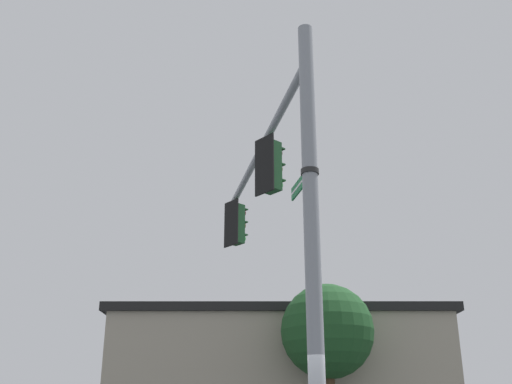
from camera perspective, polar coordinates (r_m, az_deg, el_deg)
The scene contains 6 objects.
signal_pole at distance 8.99m, azimuth 5.36°, elevation -5.80°, with size 0.24×0.24×7.91m, color gray.
mast_arm at distance 13.41m, azimuth 0.36°, elevation 3.80°, with size 0.16×0.16×7.29m, color gray.
traffic_light_nearest_pole at distance 12.20m, azimuth 1.46°, elevation 2.39°, with size 0.54×0.49×1.31m.
traffic_light_mid_inner at distance 15.83m, azimuth -1.82°, elevation -3.06°, with size 0.54×0.49×1.31m.
street_name_sign at distance 9.66m, azimuth 4.60°, elevation 1.24°, with size 1.06×0.67×0.22m.
tree_by_storefront at distance 19.55m, azimuth 6.75°, elevation -12.98°, with size 2.93×2.93×5.71m.
Camera 1 is at (5.95, -6.34, 1.68)m, focal length 42.42 mm.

